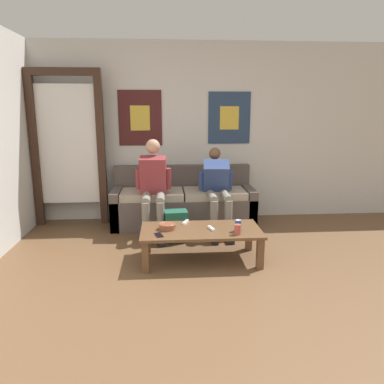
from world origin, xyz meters
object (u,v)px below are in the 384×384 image
at_px(backpack, 176,227).
at_px(game_controller_near_right, 211,228).
at_px(ceramic_bowl, 167,226).
at_px(person_seated_teen, 217,187).
at_px(game_controller_near_left, 186,222).
at_px(pillar_candle, 238,229).
at_px(couch, 183,204).
at_px(cell_phone, 159,235).
at_px(coffee_table, 201,234).
at_px(drink_can_blue, 238,226).
at_px(person_seated_adult, 153,184).

height_order(backpack, game_controller_near_right, backpack).
distance_m(backpack, ceramic_bowl, 0.64).
bearing_deg(game_controller_near_right, person_seated_teen, 78.50).
bearing_deg(game_controller_near_left, pillar_candle, -39.27).
bearing_deg(person_seated_teen, couch, 142.14).
height_order(pillar_candle, cell_phone, pillar_candle).
distance_m(game_controller_near_right, cell_phone, 0.58).
height_order(person_seated_teen, cell_phone, person_seated_teen).
relative_size(person_seated_teen, game_controller_near_right, 7.41).
bearing_deg(couch, cell_phone, -102.36).
distance_m(coffee_table, game_controller_near_right, 0.13).
relative_size(game_controller_near_right, cell_phone, 0.99).
xyz_separation_m(ceramic_bowl, pillar_candle, (0.72, -0.22, 0.02)).
xyz_separation_m(drink_can_blue, game_controller_near_right, (-0.27, 0.08, -0.05)).
bearing_deg(ceramic_bowl, couch, 79.56).
height_order(coffee_table, game_controller_near_left, game_controller_near_left).
distance_m(coffee_table, game_controller_near_left, 0.28).
distance_m(person_seated_adult, game_controller_near_right, 1.19).
xyz_separation_m(couch, game_controller_near_right, (0.23, -1.35, 0.08)).
bearing_deg(drink_can_blue, game_controller_near_right, 164.24).
relative_size(ceramic_bowl, game_controller_near_right, 1.25).
distance_m(ceramic_bowl, cell_phone, 0.22).
bearing_deg(ceramic_bowl, pillar_candle, -17.21).
bearing_deg(couch, game_controller_near_right, -80.28).
height_order(couch, game_controller_near_left, couch).
relative_size(couch, person_seated_teen, 1.81).
xyz_separation_m(person_seated_teen, pillar_candle, (0.05, -1.19, -0.20)).
bearing_deg(drink_can_blue, couch, 109.51).
height_order(backpack, drink_can_blue, drink_can_blue).
distance_m(coffee_table, drink_can_blue, 0.41).
bearing_deg(game_controller_near_left, coffee_table, -55.45).
bearing_deg(backpack, cell_phone, -104.16).
relative_size(pillar_candle, cell_phone, 0.80).
distance_m(pillar_candle, game_controller_near_left, 0.66).
relative_size(ceramic_bowl, cell_phone, 1.24).
height_order(ceramic_bowl, game_controller_near_right, ceramic_bowl).
bearing_deg(backpack, ceramic_bowl, -100.61).
xyz_separation_m(backpack, pillar_candle, (0.61, -0.82, 0.22)).
height_order(ceramic_bowl, game_controller_near_left, ceramic_bowl).
bearing_deg(game_controller_near_left, ceramic_bowl, -136.68).
height_order(game_controller_near_left, cell_phone, game_controller_near_left).
xyz_separation_m(couch, game_controller_near_left, (-0.03, -1.11, 0.08)).
height_order(coffee_table, ceramic_bowl, ceramic_bowl).
xyz_separation_m(coffee_table, ceramic_bowl, (-0.36, 0.03, 0.09)).
height_order(couch, coffee_table, couch).
height_order(backpack, pillar_candle, pillar_candle).
bearing_deg(couch, pillar_candle, -72.49).
bearing_deg(backpack, drink_can_blue, -48.76).
relative_size(ceramic_bowl, drink_can_blue, 1.49).
relative_size(coffee_table, cell_phone, 8.66).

